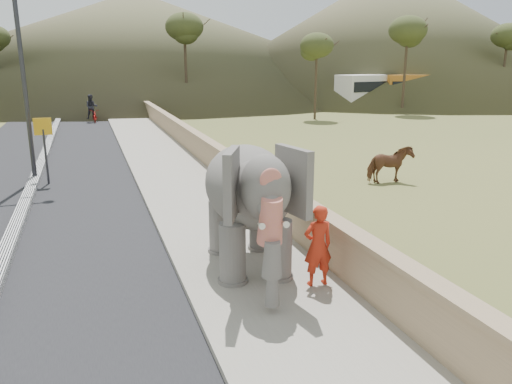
% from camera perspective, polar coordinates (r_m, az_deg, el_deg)
% --- Properties ---
extents(ground, '(160.00, 160.00, 0.00)m').
position_cam_1_polar(ground, '(9.28, 2.59, -13.15)').
color(ground, olive).
rests_on(ground, ground).
extents(road, '(7.00, 120.00, 0.03)m').
position_cam_1_polar(road, '(18.25, -24.39, -0.28)').
color(road, black).
rests_on(road, ground).
extents(median, '(0.35, 120.00, 0.22)m').
position_cam_1_polar(median, '(18.23, -24.42, 0.01)').
color(median, black).
rests_on(median, ground).
extents(walkway, '(3.00, 120.00, 0.15)m').
position_cam_1_polar(walkway, '(18.38, -8.77, 1.18)').
color(walkway, '#9E9687').
rests_on(walkway, ground).
extents(parapet, '(0.30, 120.00, 1.10)m').
position_cam_1_polar(parapet, '(18.62, -3.82, 2.99)').
color(parapet, tan).
rests_on(parapet, ground).
extents(lamppost, '(1.76, 0.36, 8.00)m').
position_cam_1_polar(lamppost, '(19.76, -24.47, 15.05)').
color(lamppost, '#302F34').
rests_on(lamppost, ground).
extents(signboard, '(0.60, 0.08, 2.40)m').
position_cam_1_polar(signboard, '(19.27, -23.06, 5.55)').
color(signboard, '#2D2D33').
rests_on(signboard, ground).
extents(cow, '(1.64, 0.78, 1.37)m').
position_cam_1_polar(cow, '(18.79, 15.03, 3.04)').
color(cow, brown).
rests_on(cow, ground).
extents(distant_car, '(4.52, 2.74, 1.44)m').
position_cam_1_polar(distant_car, '(47.79, 8.74, 10.26)').
color(distant_car, silver).
rests_on(distant_car, ground).
extents(bus_white, '(11.27, 4.49, 3.10)m').
position_cam_1_polar(bus_white, '(49.70, 14.89, 11.08)').
color(bus_white, white).
rests_on(bus_white, ground).
extents(bus_orange, '(11.20, 3.60, 3.10)m').
position_cam_1_polar(bus_orange, '(51.12, 19.92, 10.79)').
color(bus_orange, '#C07021').
rests_on(bus_orange, ground).
extents(hill_right, '(56.00, 56.00, 16.00)m').
position_cam_1_polar(hill_right, '(71.35, 15.15, 17.23)').
color(hill_right, brown).
rests_on(hill_right, ground).
extents(hill_far, '(80.00, 80.00, 14.00)m').
position_cam_1_polar(hill_far, '(78.08, -13.37, 16.35)').
color(hill_far, brown).
rests_on(hill_far, ground).
extents(elephant_and_man, '(2.38, 3.89, 2.68)m').
position_cam_1_polar(elephant_and_man, '(10.29, -0.82, -1.37)').
color(elephant_and_man, slate).
rests_on(elephant_and_man, ground).
extents(motorcyclist, '(0.97, 1.80, 2.01)m').
position_cam_1_polar(motorcyclist, '(38.30, -18.10, 8.74)').
color(motorcyclist, maroon).
rests_on(motorcyclist, ground).
extents(trees, '(48.97, 40.19, 9.06)m').
position_cam_1_polar(trees, '(36.86, -7.60, 14.04)').
color(trees, '#473828').
rests_on(trees, ground).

